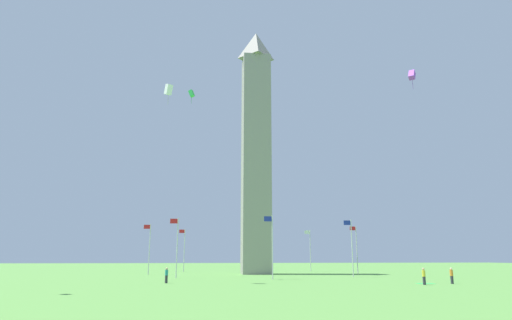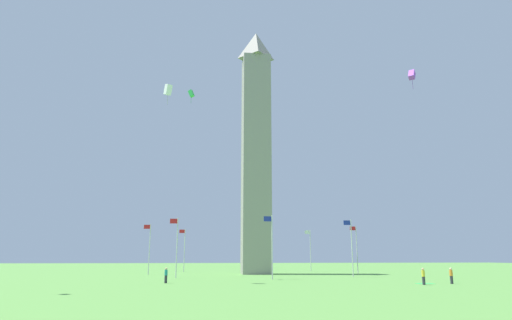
% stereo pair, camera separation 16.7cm
% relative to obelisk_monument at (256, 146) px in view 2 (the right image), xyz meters
% --- Properties ---
extents(ground_plane, '(260.00, 260.00, 0.00)m').
position_rel_obelisk_monument_xyz_m(ground_plane, '(0.00, 0.00, -21.30)').
color(ground_plane, '#548C3D').
extents(obelisk_monument, '(4.69, 4.69, 42.59)m').
position_rel_obelisk_monument_xyz_m(obelisk_monument, '(0.00, 0.00, 0.00)').
color(obelisk_monument, gray).
rests_on(obelisk_monument, ground).
extents(flagpole_n, '(1.12, 0.14, 7.88)m').
position_rel_obelisk_monument_xyz_m(flagpole_n, '(17.11, 0.00, -16.97)').
color(flagpole_n, silver).
rests_on(flagpole_n, ground).
extents(flagpole_ne, '(1.12, 0.14, 7.88)m').
position_rel_obelisk_monument_xyz_m(flagpole_ne, '(12.12, 12.06, -16.97)').
color(flagpole_ne, silver).
rests_on(flagpole_ne, ground).
extents(flagpole_e, '(1.12, 0.14, 7.88)m').
position_rel_obelisk_monument_xyz_m(flagpole_e, '(0.06, 17.05, -16.97)').
color(flagpole_e, silver).
rests_on(flagpole_e, ground).
extents(flagpole_se, '(1.12, 0.14, 7.88)m').
position_rel_obelisk_monument_xyz_m(flagpole_se, '(-11.99, 12.06, -16.97)').
color(flagpole_se, silver).
rests_on(flagpole_se, ground).
extents(flagpole_s, '(1.12, 0.14, 7.88)m').
position_rel_obelisk_monument_xyz_m(flagpole_s, '(-16.99, 0.00, -16.97)').
color(flagpole_s, silver).
rests_on(flagpole_s, ground).
extents(flagpole_sw, '(1.12, 0.14, 7.88)m').
position_rel_obelisk_monument_xyz_m(flagpole_sw, '(-11.99, -12.06, -16.97)').
color(flagpole_sw, silver).
rests_on(flagpole_sw, ground).
extents(flagpole_w, '(1.12, 0.14, 7.88)m').
position_rel_obelisk_monument_xyz_m(flagpole_w, '(0.06, -17.05, -16.97)').
color(flagpole_w, silver).
rests_on(flagpole_w, ground).
extents(flagpole_nw, '(1.12, 0.14, 7.88)m').
position_rel_obelisk_monument_xyz_m(flagpole_nw, '(12.12, -12.06, -16.97)').
color(flagpole_nw, silver).
rests_on(flagpole_nw, ground).
extents(person_orange_shirt, '(0.32, 0.32, 1.62)m').
position_rel_obelisk_monument_xyz_m(person_orange_shirt, '(-16.97, 28.18, -20.49)').
color(person_orange_shirt, '#2D2D38').
rests_on(person_orange_shirt, ground).
extents(person_teal_shirt, '(0.32, 0.32, 1.60)m').
position_rel_obelisk_monument_xyz_m(person_teal_shirt, '(12.42, 23.45, -20.50)').
color(person_teal_shirt, '#2D2D38').
rests_on(person_teal_shirt, ground).
extents(person_yellow_shirt, '(0.32, 0.32, 1.65)m').
position_rel_obelisk_monument_xyz_m(person_yellow_shirt, '(-13.32, 29.37, -20.48)').
color(person_yellow_shirt, '#2D2D38').
rests_on(person_yellow_shirt, ground).
extents(kite_white_box, '(1.08, 1.17, 2.50)m').
position_rel_obelisk_monument_xyz_m(kite_white_box, '(13.11, 23.52, 0.39)').
color(kite_white_box, white).
extents(kite_green_box, '(0.97, 0.83, 1.95)m').
position_rel_obelisk_monument_xyz_m(kite_green_box, '(10.72, 15.61, 3.08)').
color(kite_green_box, green).
extents(kite_purple_box, '(1.53, 1.60, 3.04)m').
position_rel_obelisk_monument_xyz_m(kite_purple_box, '(-20.95, 15.97, 7.30)').
color(kite_purple_box, purple).
extents(picnic_blanket_near_first_person, '(1.98, 1.65, 0.01)m').
position_rel_obelisk_monument_xyz_m(picnic_blanket_near_first_person, '(-14.43, 27.44, -21.29)').
color(picnic_blanket_near_first_person, green).
rests_on(picnic_blanket_near_first_person, ground).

